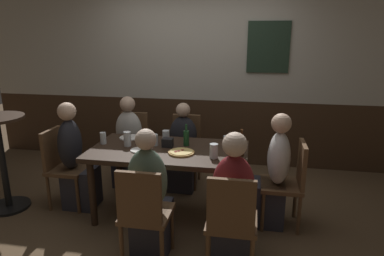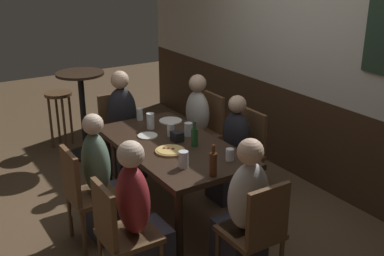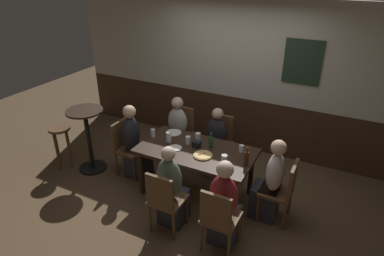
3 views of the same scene
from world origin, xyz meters
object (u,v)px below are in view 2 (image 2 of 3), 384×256
object	(u,v)px
person_head_west	(124,132)
person_mid_far	(232,157)
person_head_east	(243,220)
beer_glass_half	(140,115)
plate_white_large	(171,121)
pizza	(170,151)
tumbler_short	(171,130)
tumbler_water	(183,160)
chair_mid_far	(245,149)
person_right_near	(140,225)
chair_head_east	(257,229)
chair_left_far	(206,128)
condiment_caddy	(177,136)
dining_table	(172,152)
chair_head_west	(118,129)
side_bar_table	(83,108)
pint_glass_stout	(230,155)
plate_white_small	(148,136)
beer_glass_tall	(150,122)
chair_mid_near	(85,191)
beer_bottle_brown	(213,164)
chair_right_near	(120,231)
beer_bottle_green	(195,137)
bar_stool	(59,104)
person_mid_near	(103,188)

from	to	relation	value
person_head_west	person_mid_far	bearing A→B (deg)	32.82
person_head_east	beer_glass_half	size ratio (longest dim) A/B	9.21
plate_white_large	pizza	bearing A→B (deg)	-30.11
tumbler_short	tumbler_water	world-z (taller)	tumbler_water
chair_mid_far	person_right_near	world-z (taller)	person_right_near
person_right_near	person_mid_far	bearing A→B (deg)	117.32
chair_head_east	chair_left_far	world-z (taller)	same
plate_white_large	condiment_caddy	size ratio (longest dim) A/B	2.12
dining_table	pizza	bearing A→B (deg)	-35.17
chair_head_west	condiment_caddy	size ratio (longest dim) A/B	8.00
condiment_caddy	side_bar_table	bearing A→B (deg)	-171.53
pizza	pint_glass_stout	world-z (taller)	pint_glass_stout
chair_left_far	plate_white_small	world-z (taller)	chair_left_far
pint_glass_stout	condiment_caddy	bearing A→B (deg)	-165.64
pizza	beer_glass_tall	size ratio (longest dim) A/B	1.67
chair_head_west	chair_head_east	world-z (taller)	same
beer_glass_tall	side_bar_table	world-z (taller)	side_bar_table
tumbler_short	pizza	bearing A→B (deg)	-30.80
pizza	person_right_near	bearing A→B (deg)	-46.27
pizza	plate_white_large	distance (m)	0.79
chair_mid_near	beer_bottle_brown	xyz separation A→B (m)	(0.74, 0.79, 0.35)
dining_table	chair_mid_far	xyz separation A→B (m)	(0.00, 0.85, -0.16)
beer_bottle_brown	chair_right_near	bearing A→B (deg)	-92.23
person_head_east	person_right_near	distance (m)	0.77
person_right_near	beer_bottle_green	world-z (taller)	person_right_near
dining_table	bar_stool	xyz separation A→B (m)	(-2.26, -0.34, -0.09)
chair_left_far	person_mid_far	xyz separation A→B (m)	(0.71, -0.17, -0.05)
chair_head_east	pizza	bearing A→B (deg)	-174.14
chair_head_west	person_mid_far	distance (m)	1.40
chair_mid_far	plate_white_small	bearing A→B (deg)	-106.09
beer_bottle_brown	side_bar_table	size ratio (longest dim) A/B	0.25
chair_mid_near	person_mid_far	size ratio (longest dim) A/B	0.82
dining_table	chair_mid_far	distance (m)	0.86
person_head_west	beer_glass_half	xyz separation A→B (m)	(0.32, 0.04, 0.30)
beer_bottle_green	plate_white_small	xyz separation A→B (m)	(-0.43, -0.25, -0.08)
plate_white_large	chair_head_east	bearing A→B (deg)	-9.28
condiment_caddy	person_mid_near	bearing A→B (deg)	-87.80
pint_glass_stout	beer_bottle_brown	size ratio (longest dim) A/B	0.39
person_head_west	beer_glass_tall	distance (m)	0.68
chair_head_east	dining_table	bearing A→B (deg)	180.00
chair_mid_far	person_head_east	bearing A→B (deg)	-38.73
person_mid_far	dining_table	bearing A→B (deg)	-90.00
beer_glass_tall	chair_right_near	bearing A→B (deg)	-36.77
chair_head_west	tumbler_short	world-z (taller)	chair_head_west
chair_mid_near	tumbler_water	world-z (taller)	chair_mid_near
person_mid_near	tumbler_water	xyz separation A→B (m)	(0.48, 0.51, 0.32)
chair_left_far	beer_bottle_green	world-z (taller)	beer_bottle_green
person_head_east	pizza	world-z (taller)	person_head_east
chair_mid_near	person_mid_near	world-z (taller)	person_mid_near
tumbler_water	beer_bottle_brown	world-z (taller)	beer_bottle_brown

